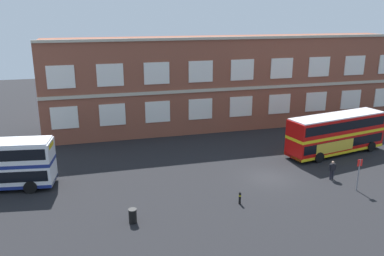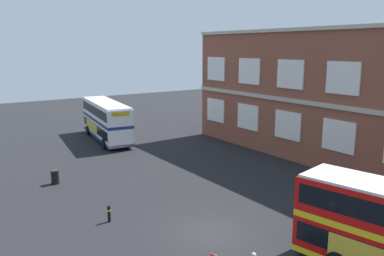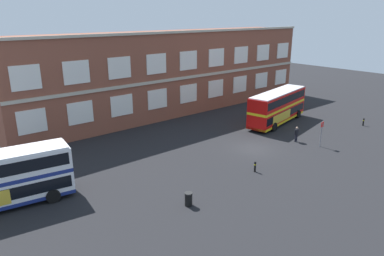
{
  "view_description": "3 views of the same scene",
  "coord_description": "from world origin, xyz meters",
  "px_view_note": "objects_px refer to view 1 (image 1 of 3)",
  "views": [
    {
      "loc": [
        -14.9,
        -29.38,
        14.11
      ],
      "look_at": [
        -6.55,
        1.78,
        4.57
      ],
      "focal_mm": 37.11,
      "sensor_mm": 36.0,
      "label": 1
    },
    {
      "loc": [
        15.61,
        -11.93,
        9.74
      ],
      "look_at": [
        -5.74,
        2.76,
        4.42
      ],
      "focal_mm": 37.02,
      "sensor_mm": 36.0,
      "label": 2
    },
    {
      "loc": [
        -27.15,
        -22.41,
        13.39
      ],
      "look_at": [
        -5.82,
        2.95,
        2.69
      ],
      "focal_mm": 33.32,
      "sensor_mm": 36.0,
      "label": 3
    }
  ],
  "objects_px": {
    "bus_stand_flag": "(359,172)",
    "safety_bollard_west": "(240,198)",
    "double_decker_middle": "(336,133)",
    "station_litter_bin": "(133,216)",
    "waiting_passenger": "(332,169)"
  },
  "relations": [
    {
      "from": "bus_stand_flag",
      "to": "safety_bollard_west",
      "type": "height_order",
      "value": "bus_stand_flag"
    },
    {
      "from": "safety_bollard_west",
      "to": "bus_stand_flag",
      "type": "bearing_deg",
      "value": -1.59
    },
    {
      "from": "double_decker_middle",
      "to": "station_litter_bin",
      "type": "xyz_separation_m",
      "value": [
        -21.78,
        -8.66,
        -1.63
      ]
    },
    {
      "from": "waiting_passenger",
      "to": "bus_stand_flag",
      "type": "xyz_separation_m",
      "value": [
        0.69,
        -2.49,
        0.7
      ]
    },
    {
      "from": "bus_stand_flag",
      "to": "station_litter_bin",
      "type": "bearing_deg",
      "value": -178.69
    },
    {
      "from": "bus_stand_flag",
      "to": "station_litter_bin",
      "type": "height_order",
      "value": "bus_stand_flag"
    },
    {
      "from": "station_litter_bin",
      "to": "safety_bollard_west",
      "type": "xyz_separation_m",
      "value": [
        8.2,
        0.7,
        -0.03
      ]
    },
    {
      "from": "double_decker_middle",
      "to": "station_litter_bin",
      "type": "bearing_deg",
      "value": -158.32
    },
    {
      "from": "safety_bollard_west",
      "to": "double_decker_middle",
      "type": "bearing_deg",
      "value": 30.38
    },
    {
      "from": "double_decker_middle",
      "to": "safety_bollard_west",
      "type": "distance_m",
      "value": 15.83
    },
    {
      "from": "waiting_passenger",
      "to": "bus_stand_flag",
      "type": "distance_m",
      "value": 2.68
    },
    {
      "from": "waiting_passenger",
      "to": "station_litter_bin",
      "type": "height_order",
      "value": "waiting_passenger"
    },
    {
      "from": "double_decker_middle",
      "to": "bus_stand_flag",
      "type": "height_order",
      "value": "double_decker_middle"
    },
    {
      "from": "station_litter_bin",
      "to": "bus_stand_flag",
      "type": "bearing_deg",
      "value": 1.31
    },
    {
      "from": "waiting_passenger",
      "to": "bus_stand_flag",
      "type": "relative_size",
      "value": 0.63
    }
  ]
}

